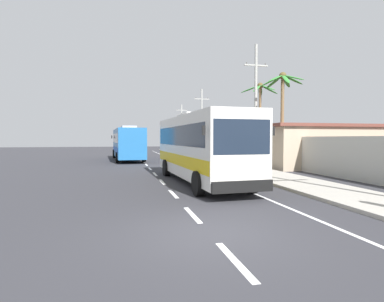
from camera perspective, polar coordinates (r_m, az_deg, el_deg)
The scene contains 15 objects.
ground_plane at distance 7.94m, azimuth 3.28°, elevation -15.11°, with size 160.00×160.00×0.00m, color #303035.
sidewalk_kerb at distance 19.58m, azimuth 14.27°, elevation -4.46°, with size 3.20×90.00×0.14m, color #A8A399.
lane_markings at distance 22.66m, azimuth -2.26°, elevation -3.62°, with size 3.57×71.32×0.01m.
boundary_wall at distance 24.81m, azimuth 17.87°, elevation -0.32°, with size 0.24×60.00×2.50m, color #B2B2AD.
coach_bus_foreground at distance 16.44m, azimuth 1.45°, elevation 1.01°, with size 3.31×10.85×3.82m.
coach_bus_far_lane at distance 33.53m, azimuth -11.94°, elevation 1.52°, with size 3.55×11.20×3.63m.
motorcycle_beside_bus at distance 25.20m, azimuth 1.82°, elevation -1.49°, with size 0.56×1.96×1.66m.
utility_pole_mid at distance 26.25m, azimuth 11.84°, elevation 8.65°, with size 2.09×0.24×10.16m.
utility_pole_far at distance 41.40m, azimuth 1.83°, elevation 5.59°, with size 2.04×0.24×8.98m.
utility_pole_distant at distance 57.34m, azimuth -1.95°, elevation 4.58°, with size 2.16×0.24×8.66m.
palm_nearest at distance 25.21m, azimuth 16.57°, elevation 9.74°, with size 3.57×3.42×7.55m.
palm_second at distance 29.90m, azimuth 12.67°, elevation 8.59°, with size 3.49×3.45×7.63m.
palm_third at distance 39.40m, azimuth 6.50°, elevation 5.68°, with size 3.61×3.88×6.15m.
palm_fourth at distance 45.24m, azimuth 3.51°, elevation 4.99°, with size 2.55×2.86×6.34m.
roadside_building at distance 28.99m, azimuth 24.29°, elevation 0.96°, with size 13.59×8.09×3.48m.
Camera 1 is at (-2.13, -7.27, 2.39)m, focal length 28.49 mm.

